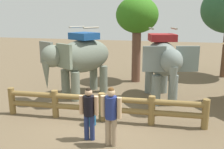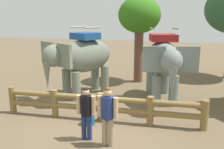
% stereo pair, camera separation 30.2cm
% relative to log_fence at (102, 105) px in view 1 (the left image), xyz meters
% --- Properties ---
extents(ground_plane, '(60.00, 60.00, 0.00)m').
position_rel_log_fence_xyz_m(ground_plane, '(0.00, -0.29, -0.61)').
color(ground_plane, brown).
extents(log_fence, '(7.40, 0.72, 1.05)m').
position_rel_log_fence_xyz_m(log_fence, '(0.00, 0.00, 0.00)').
color(log_fence, olive).
rests_on(log_fence, ground).
extents(elephant_near_left, '(3.05, 3.82, 3.27)m').
position_rel_log_fence_xyz_m(elephant_near_left, '(-1.80, 2.58, 1.23)').
color(elephant_near_left, slate).
rests_on(elephant_near_left, ground).
extents(elephant_center, '(2.54, 3.88, 3.25)m').
position_rel_log_fence_xyz_m(elephant_center, '(1.93, 2.88, 1.22)').
color(elephant_center, slate).
rests_on(elephant_center, ground).
extents(tourist_woman_in_black, '(0.59, 0.35, 1.68)m').
position_rel_log_fence_xyz_m(tourist_woman_in_black, '(0.05, -1.46, 0.37)').
color(tourist_woman_in_black, navy).
rests_on(tourist_woman_in_black, ground).
extents(tourist_man_in_blue, '(0.63, 0.38, 1.80)m').
position_rel_log_fence_xyz_m(tourist_man_in_blue, '(0.79, -1.64, 0.43)').
color(tourist_man_in_blue, '#9E876C').
rests_on(tourist_man_in_blue, ground).
extents(tree_back_center, '(2.35, 2.35, 4.80)m').
position_rel_log_fence_xyz_m(tree_back_center, '(0.28, 5.88, 3.04)').
color(tree_back_center, brown).
rests_on(tree_back_center, ground).
extents(feed_bucket, '(0.38, 0.38, 0.40)m').
position_rel_log_fence_xyz_m(feed_bucket, '(-0.28, -0.43, -0.41)').
color(feed_bucket, '#19598C').
rests_on(feed_bucket, ground).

